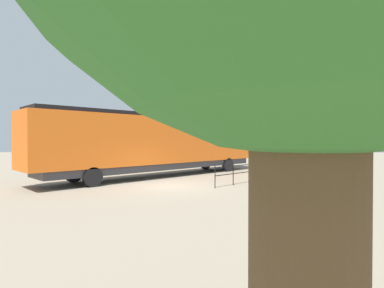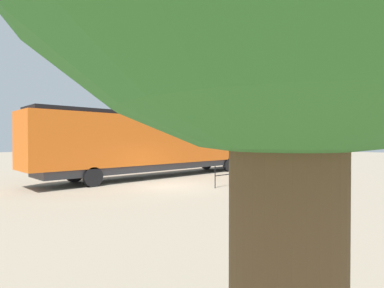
% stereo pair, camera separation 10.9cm
% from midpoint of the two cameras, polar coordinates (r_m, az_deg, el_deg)
% --- Properties ---
extents(ground_plane, '(120.00, 120.00, 0.00)m').
position_cam_midpoint_polar(ground_plane, '(17.12, -3.86, -7.99)').
color(ground_plane, gray).
extents(locomotive, '(2.81, 18.43, 4.38)m').
position_cam_midpoint_polar(locomotive, '(22.21, -4.33, 0.37)').
color(locomotive, orange).
rests_on(locomotive, ground_plane).
extents(lamp_post, '(0.50, 0.50, 6.48)m').
position_cam_midpoint_polar(lamp_post, '(16.86, 17.12, 7.06)').
color(lamp_post, black).
rests_on(lamp_post, ground_plane).
extents(platform_fence, '(0.05, 9.53, 1.20)m').
position_cam_midpoint_polar(platform_fence, '(20.27, 13.53, -4.45)').
color(platform_fence, black).
rests_on(platform_fence, ground_plane).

